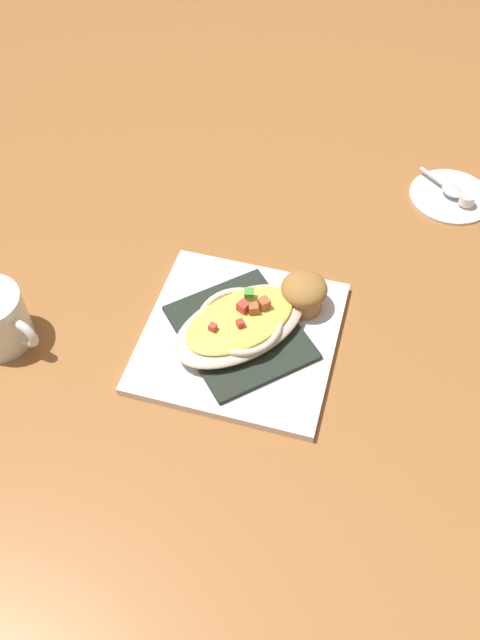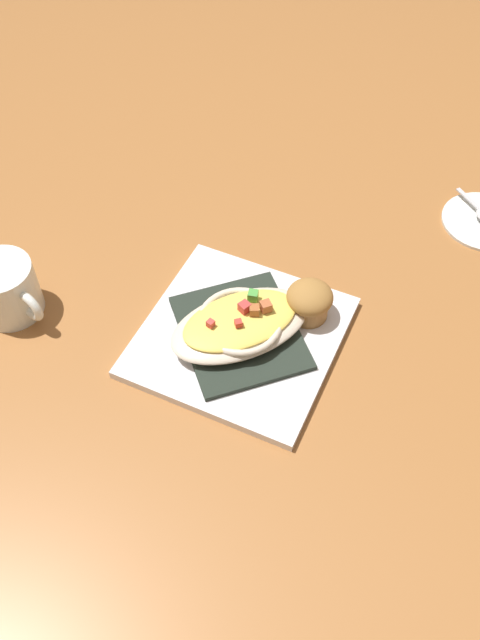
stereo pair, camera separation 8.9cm
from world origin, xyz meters
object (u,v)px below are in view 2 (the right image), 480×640
square_plate (240,337)px  coffee_mug (7,291)px  muffin (309,301)px  gratin_dish (240,323)px

square_plate → coffee_mug: coffee_mug is taller
square_plate → muffin: 0.11m
gratin_dish → coffee_mug: coffee_mug is taller
muffin → coffee_mug: coffee_mug is taller
square_plate → gratin_dish: (0.00, 0.00, 0.03)m
square_plate → coffee_mug: size_ratio=2.14×
square_plate → muffin: size_ratio=4.05×
square_plate → muffin: muffin is taller
gratin_dish → coffee_mug: size_ratio=1.86×
square_plate → coffee_mug: bearing=-160.2°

